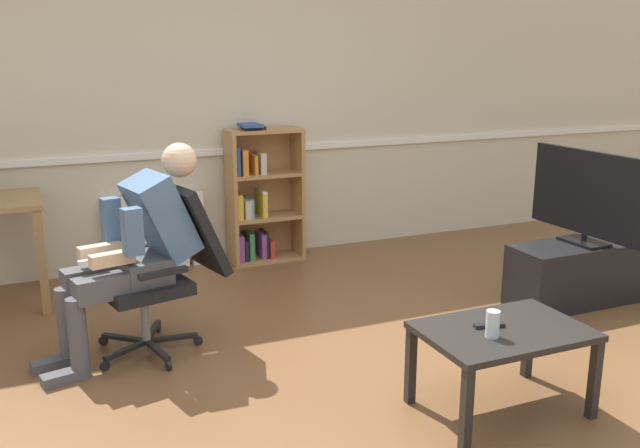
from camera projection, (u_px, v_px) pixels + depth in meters
name	position (u px, v px, depth m)	size (l,w,h in m)	color
ground_plane	(358.00, 395.00, 3.54)	(18.00, 18.00, 0.00)	brown
back_wall	(216.00, 99.00, 5.56)	(12.00, 0.13, 2.70)	beige
bookshelf	(260.00, 198.00, 5.69)	(0.61, 0.29, 1.16)	#AD7F4C
radiator	(155.00, 233.00, 5.51)	(0.79, 0.08, 0.61)	white
office_chair	(167.00, 263.00, 4.01)	(0.80, 0.64, 0.97)	black
person_seated	(135.00, 247.00, 3.87)	(1.00, 0.52, 1.22)	#4C4C51
tv_stand	(580.00, 273.00, 4.80)	(1.05, 0.38, 0.43)	black
tv_screen	(588.00, 196.00, 4.66)	(0.21, 1.00, 0.64)	black
coffee_table	(503.00, 339.00, 3.30)	(0.79, 0.54, 0.43)	black
drinking_glass	(493.00, 324.00, 3.17)	(0.06, 0.06, 0.13)	silver
spare_remote	(489.00, 325.00, 3.30)	(0.04, 0.15, 0.02)	black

